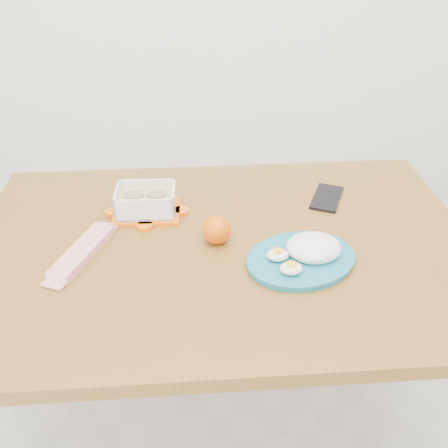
{
  "coord_description": "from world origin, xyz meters",
  "views": [
    {
      "loc": [
        -0.21,
        -0.89,
        1.54
      ],
      "look_at": [
        -0.13,
        0.2,
        0.81
      ],
      "focal_mm": 40.0,
      "sensor_mm": 36.0,
      "label": 1
    }
  ],
  "objects": [
    {
      "name": "rice_plate",
      "position": [
        0.07,
        0.1,
        0.77
      ],
      "size": [
        0.35,
        0.35,
        0.08
      ],
      "rotation": [
        0.0,
        0.0,
        0.32
      ],
      "color": "#176C7E",
      "rests_on": "dining_table"
    },
    {
      "name": "dining_table",
      "position": [
        -0.13,
        0.2,
        0.67
      ],
      "size": [
        1.36,
        0.91,
        0.75
      ],
      "rotation": [
        0.0,
        0.0,
        -0.0
      ],
      "color": "brown",
      "rests_on": "ground"
    },
    {
      "name": "orange_fruit",
      "position": [
        -0.15,
        0.2,
        0.79
      ],
      "size": [
        0.08,
        0.08,
        0.08
      ],
      "primitive_type": "sphere",
      "color": "orange",
      "rests_on": "dining_table"
    },
    {
      "name": "food_container",
      "position": [
        -0.34,
        0.36,
        0.79
      ],
      "size": [
        0.2,
        0.15,
        0.08
      ],
      "rotation": [
        0.0,
        0.0,
        -0.04
      ],
      "color": "#FC6307",
      "rests_on": "dining_table"
    },
    {
      "name": "candy_bar",
      "position": [
        -0.5,
        0.17,
        0.76
      ],
      "size": [
        0.15,
        0.24,
        0.02
      ],
      "primitive_type": "cube",
      "rotation": [
        0.0,
        0.0,
        1.17
      ],
      "color": "#B90926",
      "rests_on": "dining_table"
    },
    {
      "name": "smartphone",
      "position": [
        0.21,
        0.4,
        0.75
      ],
      "size": [
        0.14,
        0.17,
        0.01
      ],
      "primitive_type": "cube",
      "rotation": [
        0.0,
        0.0,
        -0.43
      ],
      "color": "black",
      "rests_on": "dining_table"
    }
  ]
}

